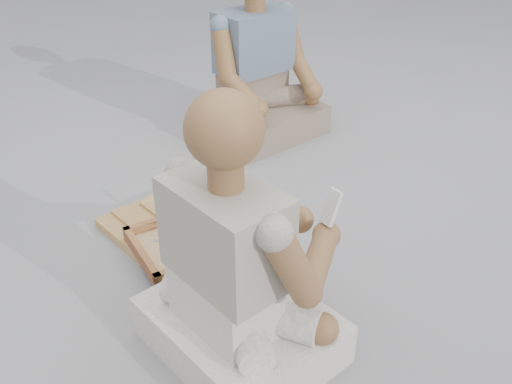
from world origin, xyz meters
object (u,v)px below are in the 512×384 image
craftsman (238,274)px  companion (258,78)px  tool_tray (192,241)px  carved_panel (180,216)px

craftsman → companion: bearing=136.1°
tool_tray → companion: (0.84, 0.87, 0.28)m
carved_panel → companion: (0.78, 0.61, 0.32)m
carved_panel → tool_tray: size_ratio=1.34×
carved_panel → craftsman: 0.88m
tool_tray → companion: size_ratio=0.46×
carved_panel → craftsman: bearing=-100.1°
carved_panel → companion: 1.04m
carved_panel → companion: bearing=37.9°
tool_tray → craftsman: craftsman is taller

